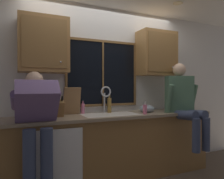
% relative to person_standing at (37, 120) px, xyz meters
% --- Properties ---
extents(back_wall, '(5.43, 0.12, 2.55)m').
position_rel_person_standing_xyz_m(back_wall, '(1.06, 0.65, 0.33)').
color(back_wall, silver).
rests_on(back_wall, floor).
extents(ceiling_downlight_right, '(0.14, 0.14, 0.01)m').
position_rel_person_standing_xyz_m(ceiling_downlight_right, '(1.97, -0.01, 1.60)').
color(ceiling_downlight_right, '#FFEAB2').
extents(window_glass, '(1.10, 0.02, 0.95)m').
position_rel_person_standing_xyz_m(window_glass, '(1.02, 0.58, 0.58)').
color(window_glass, black).
extents(window_frame_top, '(1.17, 0.02, 0.04)m').
position_rel_person_standing_xyz_m(window_frame_top, '(1.02, 0.57, 1.08)').
color(window_frame_top, brown).
extents(window_frame_bottom, '(1.17, 0.02, 0.04)m').
position_rel_person_standing_xyz_m(window_frame_bottom, '(1.02, 0.57, 0.09)').
color(window_frame_bottom, brown).
extents(window_frame_left, '(0.03, 0.02, 0.95)m').
position_rel_person_standing_xyz_m(window_frame_left, '(0.45, 0.57, 0.58)').
color(window_frame_left, brown).
extents(window_frame_right, '(0.03, 0.02, 0.95)m').
position_rel_person_standing_xyz_m(window_frame_right, '(1.58, 0.57, 0.58)').
color(window_frame_right, brown).
extents(window_mullion_center, '(0.02, 0.02, 0.95)m').
position_rel_person_standing_xyz_m(window_mullion_center, '(1.02, 0.57, 0.58)').
color(window_mullion_center, brown).
extents(lower_cabinet_run, '(3.03, 0.58, 0.88)m').
position_rel_person_standing_xyz_m(lower_cabinet_run, '(1.06, 0.30, -0.50)').
color(lower_cabinet_run, olive).
rests_on(lower_cabinet_run, floor).
extents(countertop, '(3.09, 0.62, 0.04)m').
position_rel_person_standing_xyz_m(countertop, '(1.06, 0.28, -0.04)').
color(countertop, gray).
rests_on(countertop, lower_cabinet_run).
extents(dishwasher_front, '(0.60, 0.02, 0.74)m').
position_rel_person_standing_xyz_m(dishwasher_front, '(0.22, -0.02, -0.48)').
color(dishwasher_front, white).
extents(upper_cabinet_left, '(0.63, 0.36, 0.72)m').
position_rel_person_standing_xyz_m(upper_cabinet_left, '(0.12, 0.42, 0.92)').
color(upper_cabinet_left, '#9E703D').
extents(upper_cabinet_right, '(0.63, 0.36, 0.72)m').
position_rel_person_standing_xyz_m(upper_cabinet_right, '(1.91, 0.42, 0.92)').
color(upper_cabinet_right, '#9E703D').
extents(sink, '(0.80, 0.46, 0.21)m').
position_rel_person_standing_xyz_m(sink, '(1.02, 0.29, -0.12)').
color(sink, white).
rests_on(sink, lower_cabinet_run).
extents(faucet, '(0.18, 0.09, 0.40)m').
position_rel_person_standing_xyz_m(faucet, '(1.02, 0.47, 0.23)').
color(faucet, silver).
rests_on(faucet, countertop).
extents(person_standing, '(0.53, 0.71, 1.50)m').
position_rel_person_standing_xyz_m(person_standing, '(0.00, 0.00, 0.00)').
color(person_standing, '#384260').
rests_on(person_standing, floor).
extents(person_sitting_on_counter, '(0.54, 0.66, 1.26)m').
position_rel_person_standing_xyz_m(person_sitting_on_counter, '(2.12, 0.02, 0.16)').
color(person_sitting_on_counter, '#384260').
rests_on(person_sitting_on_counter, countertop).
extents(knife_block, '(0.12, 0.18, 0.32)m').
position_rel_person_standing_xyz_m(knife_block, '(0.30, 0.31, 0.09)').
color(knife_block, brown).
rests_on(knife_block, countertop).
extents(cutting_board, '(0.24, 0.10, 0.39)m').
position_rel_person_standing_xyz_m(cutting_board, '(0.51, 0.50, 0.17)').
color(cutting_board, '#997047').
rests_on(cutting_board, countertop).
extents(mixing_bowl, '(0.24, 0.24, 0.12)m').
position_rel_person_standing_xyz_m(mixing_bowl, '(1.64, 0.30, 0.03)').
color(mixing_bowl, '#8C99A8').
rests_on(mixing_bowl, countertop).
extents(soap_dispenser, '(0.06, 0.07, 0.19)m').
position_rel_person_standing_xyz_m(soap_dispenser, '(1.49, 0.11, 0.05)').
color(soap_dispenser, pink).
rests_on(soap_dispenser, countertop).
extents(bottle_green_glass, '(0.06, 0.06, 0.29)m').
position_rel_person_standing_xyz_m(bottle_green_glass, '(1.08, 0.46, 0.10)').
color(bottle_green_glass, olive).
rests_on(bottle_green_glass, countertop).
extents(bottle_tall_clear, '(0.06, 0.06, 0.20)m').
position_rel_person_standing_xyz_m(bottle_tall_clear, '(0.68, 0.52, 0.06)').
color(bottle_tall_clear, pink).
rests_on(bottle_tall_clear, countertop).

